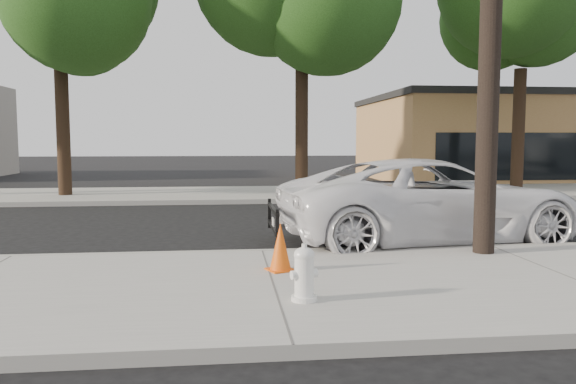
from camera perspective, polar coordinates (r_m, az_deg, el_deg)
The scene contains 10 objects.
ground at distance 11.55m, azimuth -3.32°, elevation -4.62°, with size 120.00×120.00×0.00m, color black.
near_sidewalk at distance 7.34m, azimuth -1.55°, elevation -9.80°, with size 90.00×4.40×0.15m, color gray.
far_sidewalk at distance 19.97m, azimuth -4.59°, elevation -0.22°, with size 90.00×5.00×0.15m, color gray.
curb_near at distance 9.48m, azimuth -2.65°, elevation -6.35°, with size 90.00×0.12×0.16m, color #9E9B93.
building_main at distance 32.00m, azimuth 25.02°, elevation 4.83°, with size 18.00×10.00×4.00m, color #A57244.
tree_b at distance 20.54m, azimuth -21.85°, elevation 16.62°, with size 4.34×4.20×8.45m.
tree_d at distance 22.55m, azimuth 23.37°, elevation 16.07°, with size 4.50×4.35×8.75m.
police_cruiser at distance 11.21m, azimuth 14.35°, elevation -0.86°, with size 2.71×5.88×1.63m, color white.
fire_hydrant at distance 6.49m, azimuth 1.66°, elevation -8.42°, with size 0.34×0.30×0.62m.
traffic_cone at distance 7.95m, azimuth -0.78°, elevation -5.64°, with size 0.45×0.45×0.68m.
Camera 1 is at (-0.58, -11.37, 1.99)m, focal length 35.00 mm.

